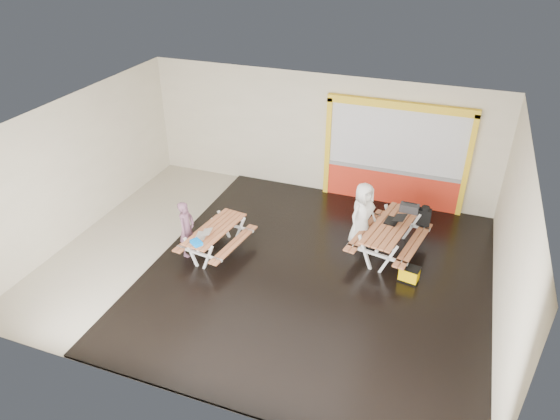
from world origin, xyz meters
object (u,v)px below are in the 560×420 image
at_px(picnic_table_right, 390,232).
at_px(picnic_table_left, 216,234).
at_px(laptop_right, 394,220).
at_px(person_right, 363,214).
at_px(fluke_bag, 409,274).
at_px(toolbox, 409,208).
at_px(person_left, 187,229).
at_px(blue_pouch, 196,243).
at_px(backpack, 424,216).
at_px(laptop_left, 203,234).
at_px(dark_case, 365,242).

bearing_deg(picnic_table_right, picnic_table_left, -160.34).
height_order(picnic_table_left, laptop_right, laptop_right).
relative_size(person_right, fluke_bag, 3.40).
distance_m(toolbox, fluke_bag, 1.86).
relative_size(picnic_table_left, fluke_bag, 4.10).
relative_size(picnic_table_right, person_left, 1.68).
distance_m(picnic_table_right, laptop_right, 0.31).
relative_size(laptop_right, blue_pouch, 1.88).
distance_m(picnic_table_left, toolbox, 4.73).
height_order(blue_pouch, backpack, backpack).
bearing_deg(blue_pouch, toolbox, 33.98).
relative_size(person_left, blue_pouch, 5.16).
xyz_separation_m(laptop_left, backpack, (4.68, 2.60, -0.01)).
height_order(laptop_right, backpack, laptop_right).
distance_m(laptop_left, laptop_right, 4.49).
height_order(laptop_right, fluke_bag, laptop_right).
relative_size(person_right, dark_case, 3.75).
distance_m(person_left, laptop_left, 0.49).
height_order(laptop_right, blue_pouch, laptop_right).
distance_m(picnic_table_right, blue_pouch, 4.53).
distance_m(picnic_table_left, laptop_right, 4.24).
bearing_deg(laptop_right, person_right, 177.62).
height_order(picnic_table_right, laptop_left, laptop_left).
distance_m(person_right, toolbox, 1.18).
bearing_deg(laptop_right, picnic_table_left, -158.59).
height_order(person_left, dark_case, person_left).
relative_size(person_right, backpack, 3.18).
height_order(laptop_left, dark_case, laptop_left).
bearing_deg(dark_case, backpack, 27.60).
bearing_deg(picnic_table_right, laptop_right, 73.03).
height_order(picnic_table_left, person_left, person_left).
height_order(person_left, backpack, person_left).
bearing_deg(backpack, toolbox, -172.79).
height_order(backpack, dark_case, backpack).
bearing_deg(picnic_table_left, picnic_table_right, 19.66).
xyz_separation_m(laptop_right, fluke_bag, (0.57, -1.07, -0.68)).
distance_m(laptop_left, dark_case, 3.97).
bearing_deg(laptop_right, laptop_left, -154.39).
bearing_deg(laptop_right, dark_case, -179.30).
height_order(picnic_table_left, person_right, person_right).
distance_m(picnic_table_left, person_left, 0.70).
xyz_separation_m(picnic_table_left, toolbox, (4.20, 2.15, 0.39)).
bearing_deg(person_right, laptop_right, -63.19).
height_order(picnic_table_right, laptop_right, laptop_right).
bearing_deg(blue_pouch, picnic_table_left, 82.16).
height_order(laptop_left, fluke_bag, laptop_left).
height_order(picnic_table_right, dark_case, picnic_table_right).
height_order(person_right, fluke_bag, person_right).
distance_m(laptop_right, blue_pouch, 4.64).
height_order(laptop_left, toolbox, toolbox).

